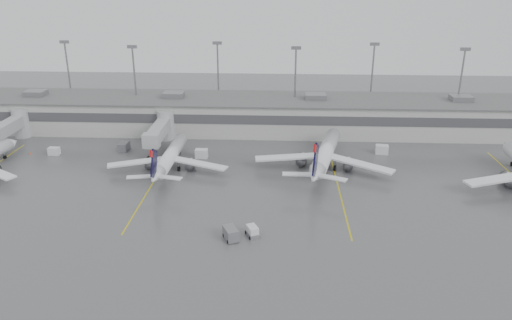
{
  "coord_description": "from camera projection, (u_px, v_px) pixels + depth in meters",
  "views": [
    {
      "loc": [
        6.37,
        -61.78,
        38.11
      ],
      "look_at": [
        2.12,
        24.0,
        5.0
      ],
      "focal_mm": 35.0,
      "sensor_mm": 36.0,
      "label": 1
    }
  ],
  "objects": [
    {
      "name": "jet_bridge_right",
      "position": [
        162.0,
        129.0,
        113.74
      ],
      "size": [
        4.0,
        17.2,
        7.0
      ],
      "color": "#A0A2A5",
      "rests_on": "ground"
    },
    {
      "name": "cone_c",
      "position": [
        329.0,
        164.0,
        103.1
      ],
      "size": [
        0.41,
        0.41,
        0.66
      ],
      "primitive_type": "cone",
      "color": "#FA5305",
      "rests_on": "ground"
    },
    {
      "name": "cone_a",
      "position": [
        30.0,
        153.0,
        109.22
      ],
      "size": [
        0.38,
        0.38,
        0.6
      ],
      "primitive_type": "cone",
      "color": "#FA5305",
      "rests_on": "ground"
    },
    {
      "name": "gse_uld_b",
      "position": [
        201.0,
        153.0,
        106.99
      ],
      "size": [
        2.67,
        1.8,
        1.87
      ],
      "primitive_type": "cube",
      "rotation": [
        0.0,
        0.0,
        0.02
      ],
      "color": "silver",
      "rests_on": "ground"
    },
    {
      "name": "stand_markings",
      "position": [
        245.0,
        184.0,
        93.94
      ],
      "size": [
        105.25,
        40.0,
        0.01
      ],
      "color": "#D3C20C",
      "rests_on": "ground"
    },
    {
      "name": "jet_mid_left",
      "position": [
        169.0,
        157.0,
        99.85
      ],
      "size": [
        24.28,
        27.21,
        8.8
      ],
      "rotation": [
        0.0,
        0.0,
        -0.02
      ],
      "color": "white",
      "rests_on": "ground"
    },
    {
      "name": "terminal",
      "position": [
        254.0,
        114.0,
        124.11
      ],
      "size": [
        152.0,
        17.0,
        9.45
      ],
      "color": "#B1B1AB",
      "rests_on": "ground"
    },
    {
      "name": "baggage_cart",
      "position": [
        231.0,
        233.0,
        74.62
      ],
      "size": [
        2.76,
        3.4,
        1.91
      ],
      "rotation": [
        0.0,
        0.0,
        0.42
      ],
      "color": "slate",
      "rests_on": "ground"
    },
    {
      "name": "gse_uld_a",
      "position": [
        54.0,
        151.0,
        108.7
      ],
      "size": [
        2.38,
        1.63,
        1.64
      ],
      "primitive_type": "cube",
      "rotation": [
        0.0,
        0.0,
        -0.04
      ],
      "color": "silver",
      "rests_on": "ground"
    },
    {
      "name": "cone_b",
      "position": [
        148.0,
        162.0,
        103.7
      ],
      "size": [
        0.49,
        0.49,
        0.78
      ],
      "primitive_type": "cone",
      "color": "#FA5305",
      "rests_on": "ground"
    },
    {
      "name": "gse_loader",
      "position": [
        124.0,
        147.0,
        111.03
      ],
      "size": [
        2.1,
        3.15,
        1.88
      ],
      "primitive_type": "cube",
      "rotation": [
        0.0,
        0.0,
        -0.07
      ],
      "color": "slate",
      "rests_on": "ground"
    },
    {
      "name": "baggage_tug",
      "position": [
        252.0,
        232.0,
        75.72
      ],
      "size": [
        2.46,
        2.95,
        1.63
      ],
      "rotation": [
        0.0,
        0.0,
        0.42
      ],
      "color": "silver",
      "rests_on": "ground"
    },
    {
      "name": "jet_mid_right",
      "position": [
        325.0,
        154.0,
        100.31
      ],
      "size": [
        27.33,
        30.97,
        10.15
      ],
      "rotation": [
        0.0,
        0.0,
        -0.22
      ],
      "color": "white",
      "rests_on": "ground"
    },
    {
      "name": "gse_uld_c",
      "position": [
        382.0,
        149.0,
        109.28
      ],
      "size": [
        2.93,
        2.13,
        1.94
      ],
      "primitive_type": "cube",
      "rotation": [
        0.0,
        0.0,
        -0.12
      ],
      "color": "silver",
      "rests_on": "ground"
    },
    {
      "name": "jet_bridge_left",
      "position": [
        12.0,
        126.0,
        115.36
      ],
      "size": [
        4.0,
        17.2,
        7.0
      ],
      "color": "#A0A2A5",
      "rests_on": "ground"
    },
    {
      "name": "ground",
      "position": [
        233.0,
        252.0,
        71.58
      ],
      "size": [
        260.0,
        260.0,
        0.0
      ],
      "primitive_type": "plane",
      "color": "#4F4F52",
      "rests_on": "ground"
    },
    {
      "name": "light_masts",
      "position": [
        255.0,
        78.0,
        126.66
      ],
      "size": [
        142.4,
        8.0,
        20.6
      ],
      "color": "gray",
      "rests_on": "ground"
    }
  ]
}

